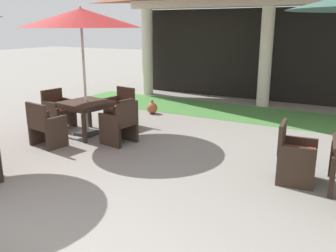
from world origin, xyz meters
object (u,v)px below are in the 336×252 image
at_px(patio_chair_near_foreground_north, 120,108).
at_px(patio_table_near_foreground, 86,106).
at_px(patio_umbrella_near_foreground, 81,19).
at_px(patio_chair_mid_left_west, 295,155).
at_px(patio_chair_near_foreground_west, 58,110).
at_px(terracotta_urn, 152,108).
at_px(patio_chair_near_foreground_south, 46,126).
at_px(patio_chair_near_foreground_east, 120,124).

bearing_deg(patio_chair_near_foreground_north, patio_table_near_foreground, 90.00).
height_order(patio_umbrella_near_foreground, patio_chair_mid_left_west, patio_umbrella_near_foreground).
bearing_deg(patio_chair_near_foreground_west, terracotta_urn, 160.23).
xyz_separation_m(patio_chair_near_foreground_west, terracotta_urn, (1.23, 2.23, -0.25)).
distance_m(patio_umbrella_near_foreground, patio_chair_near_foreground_west, 2.30).
relative_size(patio_chair_near_foreground_north, patio_chair_mid_left_west, 0.98).
height_order(patio_chair_near_foreground_west, terracotta_urn, patio_chair_near_foreground_west).
xyz_separation_m(patio_chair_near_foreground_south, patio_chair_near_foreground_east, (1.18, 0.86, -0.00)).
bearing_deg(patio_chair_near_foreground_north, patio_chair_near_foreground_south, 90.00).
bearing_deg(patio_chair_near_foreground_east, patio_chair_near_foreground_north, 44.96).
xyz_separation_m(patio_chair_near_foreground_north, patio_chair_near_foreground_west, (-1.18, -0.86, -0.01)).
bearing_deg(patio_table_near_foreground, patio_chair_near_foreground_north, 80.98).
xyz_separation_m(patio_umbrella_near_foreground, patio_chair_near_foreground_south, (-0.16, -1.02, -2.05)).
xyz_separation_m(patio_umbrella_near_foreground, patio_chair_mid_left_west, (4.47, -0.38, -2.04)).
bearing_deg(patio_chair_near_foreground_west, patio_chair_near_foreground_north, 135.00).
bearing_deg(patio_chair_near_foreground_east, patio_chair_mid_left_west, -84.63).
height_order(patio_chair_near_foreground_north, patio_chair_near_foreground_south, patio_chair_near_foreground_north).
relative_size(patio_chair_near_foreground_south, patio_chair_near_foreground_east, 1.02).
xyz_separation_m(patio_chair_near_foreground_south, patio_chair_mid_left_west, (4.63, 0.64, 0.00)).
bearing_deg(terracotta_urn, patio_chair_near_foreground_north, -91.96).
height_order(patio_umbrella_near_foreground, patio_chair_near_foreground_south, patio_umbrella_near_foreground).
relative_size(patio_table_near_foreground, patio_chair_near_foreground_north, 1.20).
bearing_deg(patio_chair_near_foreground_north, terracotta_urn, -82.95).
distance_m(patio_umbrella_near_foreground, patio_chair_mid_left_west, 4.93).
relative_size(patio_chair_near_foreground_west, patio_chair_mid_left_west, 0.96).
bearing_deg(patio_chair_near_foreground_south, patio_chair_mid_left_west, 16.86).
xyz_separation_m(patio_chair_near_foreground_south, patio_chair_near_foreground_west, (-0.85, 1.18, -0.01)).
distance_m(patio_chair_near_foreground_east, patio_chair_mid_left_west, 3.46).
xyz_separation_m(patio_umbrella_near_foreground, patio_chair_near_foreground_east, (1.01, -0.16, -2.05)).
bearing_deg(patio_chair_near_foreground_south, patio_chair_near_foreground_east, 45.10).
height_order(patio_chair_near_foreground_north, patio_chair_mid_left_west, patio_chair_mid_left_west).
bearing_deg(patio_table_near_foreground, patio_chair_near_foreground_west, 170.98).
relative_size(patio_chair_near_foreground_east, terracotta_urn, 2.30).
relative_size(patio_umbrella_near_foreground, patio_chair_near_foreground_east, 3.10).
bearing_deg(patio_chair_mid_left_west, patio_chair_near_foreground_south, -87.98).
distance_m(patio_chair_near_foreground_south, patio_chair_near_foreground_east, 1.46).
distance_m(patio_chair_near_foreground_east, terracotta_urn, 2.69).
xyz_separation_m(patio_chair_near_foreground_south, terracotta_urn, (0.37, 3.41, -0.26)).
bearing_deg(patio_umbrella_near_foreground, terracotta_urn, 85.02).
height_order(patio_chair_near_foreground_south, patio_chair_mid_left_west, patio_chair_mid_left_west).
xyz_separation_m(patio_chair_near_foreground_north, patio_chair_near_foreground_south, (-0.32, -2.04, 0.00)).
bearing_deg(patio_umbrella_near_foreground, patio_chair_near_foreground_east, -9.02).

